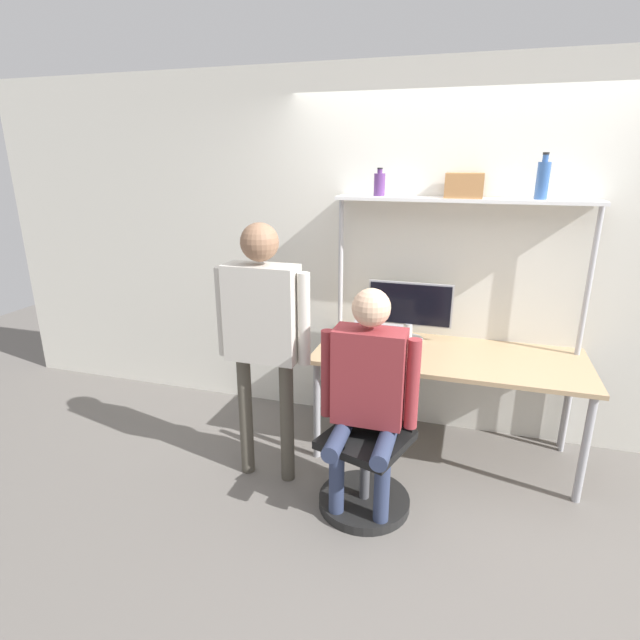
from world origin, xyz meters
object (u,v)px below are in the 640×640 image
Objects in this scene: person_seated at (368,386)px; bottle_purple at (379,184)px; office_chair at (369,461)px; monitor at (410,308)px; cell_phone at (411,361)px; storage_box at (464,185)px; bottle_blue at (543,180)px; person_standing at (263,322)px; laptop at (376,348)px.

bottle_purple reaches higher than person_seated.
office_chair is 0.68× the size of person_seated.
office_chair is 0.53m from person_seated.
bottle_purple is at bearing 171.60° from monitor.
cell_phone is 0.78× the size of bottle_purple.
office_chair is 1.91m from storage_box.
bottle_purple is at bearing 98.93° from person_seated.
bottle_blue is (0.89, 1.02, 1.10)m from person_seated.
monitor is 0.91m from bottle_purple.
bottle_blue is (1.59, 0.90, 0.83)m from person_standing.
bottle_blue reaches higher than cell_phone.
bottle_purple is at bearing 126.29° from cell_phone.
bottle_blue is 1.05m from bottle_purple.
storage_box reaches higher than laptop.
monitor is 1.19m from office_chair.
bottle_blue reaches higher than person_standing.
cell_phone is at bearing -53.71° from bottle_purple.
laptop reaches higher than cell_phone.
person_standing is 1.62m from storage_box.
bottle_purple is (0.53, 0.90, 0.79)m from person_standing.
person_seated reaches higher than monitor.
monitor is at bearing -172.85° from storage_box.
office_chair is at bearing -112.19° from storage_box.
person_standing is 6.87× the size of storage_box.
bottle_purple is 0.78× the size of storage_box.
office_chair is (-0.17, -0.52, -0.48)m from cell_phone.
laptop is 1.52m from bottle_blue.
person_seated is 0.76m from person_standing.
person_seated is at bearing -107.67° from cell_phone.
laptop is 0.58m from person_seated.
bottle_purple is at bearing 100.06° from office_chair.
storage_box is (0.57, 0.00, -0.00)m from bottle_purple.
storage_box is at bearing 63.27° from cell_phone.
bottle_blue reaches higher than storage_box.
person_standing is at bearing -144.48° from laptop.
storage_box reaches higher than person_standing.
bottle_purple is (-0.34, 0.46, 1.11)m from cell_phone.
office_chair is 2.10m from bottle_blue.
person_standing is at bearing 173.19° from office_chair.
bottle_purple is (-0.26, 0.04, 0.87)m from monitor.
person_seated is 5.57× the size of storage_box.
office_chair is (0.08, -0.53, -0.54)m from laptop.
bottle_blue is at bearing 25.03° from laptop.
office_chair is 4.88× the size of bottle_purple.
laptop is at bearing -136.86° from storage_box.
monitor is at bearing 67.75° from laptop.
monitor reaches higher than laptop.
laptop is 0.36× the size of office_chair.
person_standing is 1.30m from bottle_purple.
bottle_purple is at bearing 180.00° from bottle_blue.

